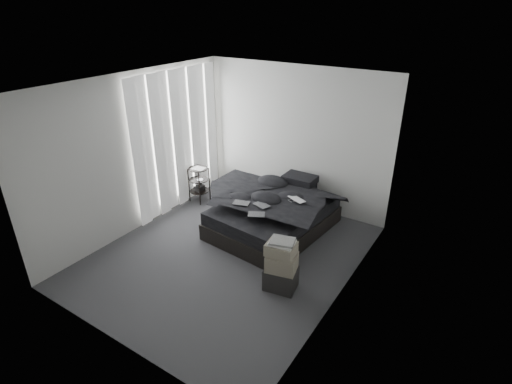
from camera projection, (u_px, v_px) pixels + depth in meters
The scene contains 25 objects.
floor at pixel (228, 254), 6.18m from camera, with size 3.60×4.20×0.01m, color #37373A.
ceiling at pixel (222, 84), 5.05m from camera, with size 3.60×4.20×0.01m, color white.
wall_back at pixel (295, 138), 7.21m from camera, with size 3.60×0.01×2.60m, color beige.
wall_front at pixel (101, 248), 4.03m from camera, with size 3.60×0.01×2.60m, color beige.
wall_left at pixel (137, 154), 6.50m from camera, with size 0.01×4.20×2.60m, color beige.
wall_right at pixel (347, 211), 4.74m from camera, with size 0.01×4.20×2.60m, color beige.
window_left at pixel (176, 136), 7.15m from camera, with size 0.02×2.00×2.30m, color white.
curtain_left at pixel (178, 141), 7.15m from camera, with size 0.06×2.12×2.48m, color white.
bed at pixel (273, 222), 6.80m from camera, with size 1.52×2.01×0.27m, color black.
mattress at pixel (273, 210), 6.69m from camera, with size 1.46×1.95×0.21m, color black.
duvet at pixel (272, 199), 6.56m from camera, with size 1.48×1.72×0.23m, color black.
pillow_lower at pixel (297, 184), 7.19m from camera, with size 0.61×0.41×0.14m, color black.
pillow_upper at pixel (300, 179), 7.08m from camera, with size 0.57×0.39×0.13m, color black.
laptop at pixel (294, 196), 6.36m from camera, with size 0.32×0.21×0.03m, color silver.
comic_a at pixel (241, 199), 6.30m from camera, with size 0.25×0.17×0.01m, color black.
comic_b at pixel (262, 200), 6.23m from camera, with size 0.25×0.17×0.01m, color black.
comic_c at pixel (256, 209), 5.95m from camera, with size 0.25×0.17×0.01m, color black.
side_stand at pixel (199, 185), 7.70m from camera, with size 0.37×0.37×0.68m, color black.
papers at pixel (198, 168), 7.54m from camera, with size 0.26×0.19×0.01m, color white.
floor_books at pixel (218, 210), 7.33m from camera, with size 0.15×0.21×0.15m, color black.
box_lower at pixel (281, 278), 5.41m from camera, with size 0.42×0.33×0.31m, color black.
box_mid at pixel (282, 262), 5.28m from camera, with size 0.39×0.31×0.24m, color #6F6757.
box_upper at pixel (281, 249), 5.21m from camera, with size 0.37×0.30×0.16m, color #6F6757.
art_book_white at pixel (282, 243), 5.16m from camera, with size 0.32×0.25×0.03m, color silver.
art_book_snake at pixel (282, 241), 5.14m from camera, with size 0.31×0.25×0.03m, color silver.
Camera 1 is at (3.15, -4.09, 3.56)m, focal length 28.00 mm.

